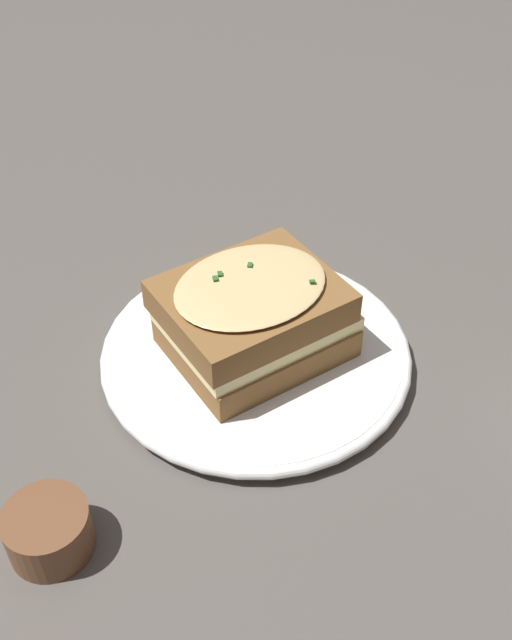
# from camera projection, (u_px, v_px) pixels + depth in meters

# --- Properties ---
(ground_plane) EXTENTS (2.40, 2.40, 0.00)m
(ground_plane) POSITION_uv_depth(u_px,v_px,m) (279.00, 356.00, 0.64)
(ground_plane) COLOR #514C47
(dinner_plate) EXTENTS (0.26, 0.26, 0.02)m
(dinner_plate) POSITION_uv_depth(u_px,v_px,m) (256.00, 353.00, 0.62)
(dinner_plate) COLOR white
(dinner_plate) RESTS_ON ground_plane
(sandwich) EXTENTS (0.17, 0.17, 0.07)m
(sandwich) POSITION_uv_depth(u_px,v_px,m) (254.00, 316.00, 0.60)
(sandwich) COLOR brown
(sandwich) RESTS_ON dinner_plate
(condiment_pot) EXTENTS (0.06, 0.06, 0.04)m
(condiment_pot) POSITION_uv_depth(u_px,v_px,m) (49.00, 531.00, 0.49)
(condiment_pot) COLOR brown
(condiment_pot) RESTS_ON ground_plane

